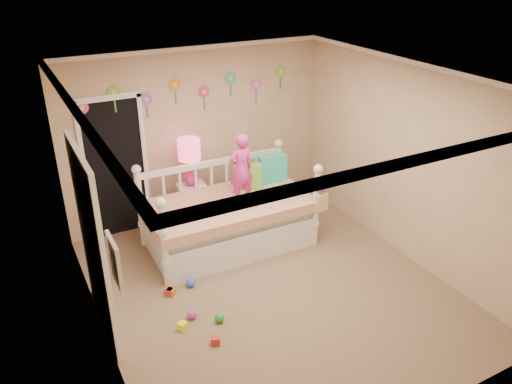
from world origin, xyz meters
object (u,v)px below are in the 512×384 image
child (241,169)px  nightstand (193,206)px  table_lamp (189,155)px  daybed (228,205)px

child → nightstand: size_ratio=1.44×
child → table_lamp: bearing=-70.9°
child → daybed: bearing=-50.7°
nightstand → daybed: bearing=-65.9°
child → nightstand: 1.26m
daybed → table_lamp: (-0.26, 0.72, 0.53)m
daybed → table_lamp: size_ratio=3.22×
child → table_lamp: (-0.39, 0.86, -0.03)m
child → table_lamp: child is taller
daybed → child: (0.14, -0.14, 0.56)m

